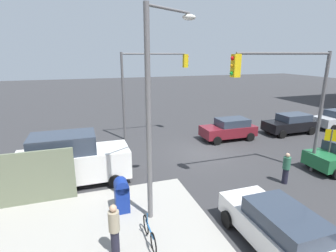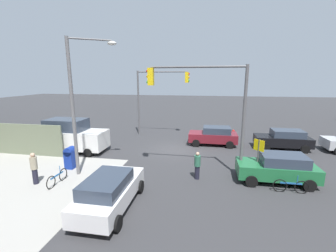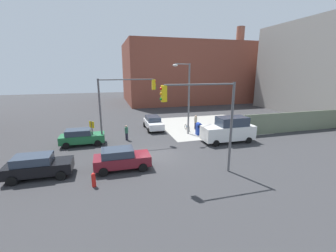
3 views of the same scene
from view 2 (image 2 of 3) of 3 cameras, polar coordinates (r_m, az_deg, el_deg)
ground_plane at (r=18.59m, az=1.95°, el=-6.03°), size 120.00×120.00×0.00m
traffic_signal_nw_corner at (r=13.06m, az=9.41°, el=6.99°), size 5.72×0.36×6.50m
traffic_signal_se_corner at (r=22.59m, az=-2.70°, el=9.11°), size 5.27×0.36×6.50m
street_lamp_corner at (r=14.02m, az=-21.74°, el=6.86°), size 2.42×1.54×8.00m
warning_sign_two_way at (r=13.82m, az=21.97°, el=-6.21°), size 0.48×0.48×2.40m
mailbox_blue at (r=16.01m, az=-23.56°, el=-7.20°), size 0.56×0.64×1.43m
fire_hydrant at (r=22.48m, az=16.23°, el=-2.04°), size 0.26×0.26×0.94m
coupe_black at (r=20.87m, az=27.26°, el=-2.97°), size 4.29×2.02×1.62m
hatchback_maroon at (r=20.13m, az=11.52°, el=-2.37°), size 4.13×2.02×1.62m
hatchback_green at (r=14.21m, az=26.07°, el=-9.48°), size 4.22×2.02×1.62m
sedan_white at (r=10.71m, az=-14.53°, el=-15.67°), size 2.02×4.46×1.62m
van_white_delivery at (r=19.47m, az=-23.35°, el=-2.28°), size 5.40×2.32×2.62m
pedestrian_crossing at (r=13.26m, az=7.45°, el=-9.82°), size 0.36×0.36×1.64m
pedestrian_waiting at (r=14.52m, az=-30.86°, el=-9.10°), size 0.36×0.36×1.81m
bicycle_leaning_on_fence at (r=14.15m, az=-26.29°, el=-11.76°), size 0.05×1.75×0.97m
bicycle_at_crosswalk at (r=13.44m, az=28.72°, el=-13.28°), size 1.75×0.05×0.97m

